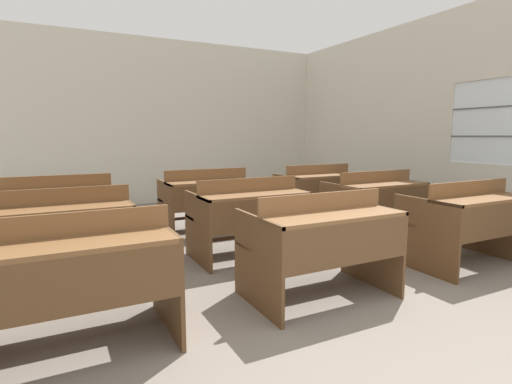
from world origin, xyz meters
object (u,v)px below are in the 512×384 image
(bench_front_center, at_px, (322,241))
(bench_front_right, at_px, (468,219))
(bench_third_center, at_px, (207,197))
(wastepaper_bin, at_px, (358,198))
(bench_second_left, at_px, (62,232))
(bench_front_left, at_px, (74,276))
(bench_second_right, at_px, (376,201))
(bench_second_center, at_px, (249,214))
(bench_third_left, at_px, (59,209))
(bench_third_right, at_px, (318,189))

(bench_front_center, bearing_deg, bench_front_right, -0.11)
(bench_front_center, relative_size, bench_third_center, 1.00)
(bench_third_center, distance_m, wastepaper_bin, 3.31)
(bench_front_center, distance_m, bench_front_right, 1.82)
(bench_front_right, relative_size, bench_second_left, 1.00)
(bench_front_center, relative_size, wastepaper_bin, 3.83)
(bench_front_left, height_order, bench_second_left, same)
(bench_second_left, height_order, wastepaper_bin, bench_second_left)
(bench_second_right, bearing_deg, bench_third_center, 145.04)
(bench_second_center, xyz_separation_m, wastepaper_bin, (3.25, 1.90, -0.33))
(wastepaper_bin, bearing_deg, bench_third_center, -169.66)
(bench_front_left, relative_size, bench_second_right, 1.00)
(bench_front_left, xyz_separation_m, bench_second_left, (-0.03, 1.27, 0.00))
(bench_third_left, relative_size, bench_third_center, 1.00)
(bench_second_right, distance_m, bench_third_left, 3.90)
(bench_front_right, bearing_deg, bench_front_left, 179.58)
(bench_front_left, distance_m, bench_front_right, 3.66)
(bench_second_right, bearing_deg, bench_third_left, 161.00)
(bench_front_right, height_order, bench_third_left, same)
(bench_second_center, bearing_deg, bench_front_center, -88.27)
(bench_third_left, bearing_deg, bench_front_center, -53.80)
(bench_third_center, xyz_separation_m, bench_third_right, (1.85, -0.03, 0.00))
(bench_front_right, bearing_deg, wastepaper_bin, 66.46)
(bench_second_right, xyz_separation_m, bench_third_left, (-3.69, 1.27, 0.00))
(bench_second_center, bearing_deg, bench_front_left, -145.33)
(bench_front_center, height_order, bench_second_center, same)
(bench_second_center, bearing_deg, bench_third_center, 89.88)
(bench_second_left, xyz_separation_m, bench_second_right, (3.69, -0.01, 0.00))
(bench_third_center, distance_m, bench_third_right, 1.85)
(bench_third_center, bearing_deg, bench_second_center, -90.12)
(bench_second_center, relative_size, bench_third_right, 1.00)
(bench_second_right, bearing_deg, bench_second_center, -179.45)
(bench_front_right, distance_m, bench_third_center, 3.18)
(bench_front_right, bearing_deg, bench_third_center, 125.73)
(bench_third_right, bearing_deg, bench_second_center, -145.29)
(bench_second_left, bearing_deg, bench_second_center, -0.84)
(bench_front_right, height_order, wastepaper_bin, bench_front_right)
(bench_second_center, bearing_deg, bench_second_left, 179.16)
(bench_front_left, distance_m, bench_second_left, 1.27)
(bench_second_center, relative_size, bench_third_center, 1.00)
(bench_front_center, distance_m, bench_third_center, 2.58)
(bench_second_left, bearing_deg, bench_third_left, 89.82)
(bench_front_left, bearing_deg, bench_front_right, -0.42)
(bench_second_left, bearing_deg, bench_third_right, 18.81)
(wastepaper_bin, bearing_deg, bench_front_left, -148.04)
(bench_second_left, height_order, bench_third_left, same)
(bench_front_right, height_order, bench_second_center, same)
(bench_third_center, bearing_deg, wastepaper_bin, 10.34)
(bench_front_center, xyz_separation_m, bench_second_left, (-1.88, 1.30, 0.00))
(bench_second_left, height_order, bench_third_center, same)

